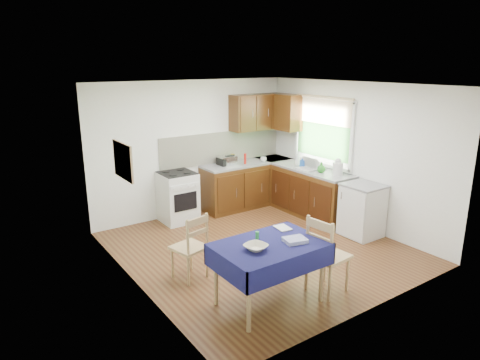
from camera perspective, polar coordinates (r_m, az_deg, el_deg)
floor at (r=6.77m, az=2.66°, el=-9.05°), size 4.20×4.20×0.00m
ceiling at (r=6.17m, az=2.95°, el=12.57°), size 4.00×4.20×0.02m
wall_back at (r=8.08m, az=-6.30°, el=4.26°), size 4.00×0.02×2.50m
wall_front at (r=4.93m, az=17.81°, el=-3.75°), size 4.00×0.02×2.50m
wall_left at (r=5.42m, az=-14.26°, el=-1.75°), size 0.02×4.20×2.50m
wall_right at (r=7.71m, az=14.71°, el=3.29°), size 0.02×4.20×2.50m
base_cabinets at (r=8.34m, az=4.89°, el=-1.16°), size 1.90×2.30×0.86m
worktop_back at (r=8.46m, az=1.01°, el=2.29°), size 1.90×0.60×0.04m
worktop_right at (r=8.01m, az=9.62°, el=1.31°), size 0.60×1.70×0.04m
worktop_corner at (r=8.84m, az=4.44°, el=2.83°), size 0.60×0.60×0.04m
splashback at (r=8.40m, az=-2.34°, el=4.42°), size 2.70×0.02×0.60m
upper_cabinets at (r=8.57m, az=3.66°, el=9.02°), size 1.20×0.85×0.70m
stove at (r=7.80m, az=-8.30°, el=-2.23°), size 0.60×0.61×0.92m
window at (r=8.09m, az=11.01°, el=6.95°), size 0.04×1.48×1.26m
fridge at (r=7.36m, az=15.97°, el=-3.91°), size 0.58×0.60×0.89m
corkboard at (r=5.62m, az=-15.30°, el=2.46°), size 0.04×0.62×0.47m
dining_table at (r=5.08m, az=3.99°, el=-9.53°), size 1.28×0.86×0.77m
chair_far at (r=5.73m, az=-6.50°, el=-8.60°), size 0.48×0.48×0.92m
chair_near at (r=5.46m, az=11.35°, el=-9.50°), size 0.49×0.49×1.01m
toaster at (r=8.19m, az=-1.37°, el=2.63°), size 0.25×0.16×0.20m
sandwich_press at (r=8.22m, az=-1.88°, el=2.64°), size 0.30×0.26×0.18m
sauce_bottle at (r=8.28m, az=0.69°, el=2.86°), size 0.05×0.05×0.20m
yellow_packet at (r=8.39m, az=-1.14°, el=2.90°), size 0.14×0.12×0.16m
dish_rack at (r=8.00m, az=9.38°, el=1.65°), size 0.47×0.36×0.22m
kettle at (r=7.64m, az=12.91°, el=1.62°), size 0.18×0.18×0.30m
cup at (r=8.49m, az=3.14°, el=2.78°), size 0.16×0.16×0.09m
soap_bottle_a at (r=8.27m, az=7.69°, el=2.93°), size 0.14×0.14×0.26m
soap_bottle_b at (r=8.12m, az=8.37°, el=2.44°), size 0.12×0.11×0.20m
soap_bottle_c at (r=7.76m, az=10.80°, el=1.66°), size 0.21×0.21×0.19m
plate_bowl at (r=4.86m, az=2.12°, el=-8.94°), size 0.30×0.30×0.06m
book at (r=5.43m, az=4.99°, el=-6.53°), size 0.19×0.24×0.02m
spice_jar at (r=5.13m, az=2.30°, el=-7.37°), size 0.05×0.05×0.09m
tea_towel at (r=5.10m, az=7.34°, el=-7.95°), size 0.29×0.25×0.05m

